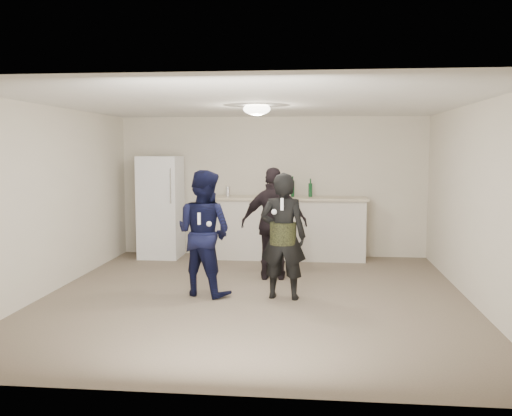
# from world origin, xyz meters

# --- Properties ---
(floor) EXTENTS (6.00, 6.00, 0.00)m
(floor) POSITION_xyz_m (0.00, 0.00, 0.00)
(floor) COLOR #6B5B4C
(floor) RESTS_ON ground
(ceiling) EXTENTS (6.00, 6.00, 0.00)m
(ceiling) POSITION_xyz_m (0.00, 0.00, 2.50)
(ceiling) COLOR silver
(ceiling) RESTS_ON wall_back
(wall_back) EXTENTS (6.00, 0.00, 6.00)m
(wall_back) POSITION_xyz_m (0.00, 3.00, 1.25)
(wall_back) COLOR beige
(wall_back) RESTS_ON floor
(wall_front) EXTENTS (6.00, 0.00, 6.00)m
(wall_front) POSITION_xyz_m (0.00, -3.00, 1.25)
(wall_front) COLOR beige
(wall_front) RESTS_ON floor
(wall_left) EXTENTS (0.00, 6.00, 6.00)m
(wall_left) POSITION_xyz_m (-2.75, 0.00, 1.25)
(wall_left) COLOR beige
(wall_left) RESTS_ON floor
(wall_right) EXTENTS (0.00, 6.00, 6.00)m
(wall_right) POSITION_xyz_m (2.75, 0.00, 1.25)
(wall_right) COLOR beige
(wall_right) RESTS_ON floor
(counter) EXTENTS (2.60, 0.56, 1.05)m
(counter) POSITION_xyz_m (0.34, 2.67, 0.53)
(counter) COLOR silver
(counter) RESTS_ON floor
(counter_top) EXTENTS (2.68, 0.64, 0.04)m
(counter_top) POSITION_xyz_m (0.34, 2.67, 1.07)
(counter_top) COLOR beige
(counter_top) RESTS_ON counter
(fridge) EXTENTS (0.70, 0.70, 1.80)m
(fridge) POSITION_xyz_m (-1.96, 2.60, 0.90)
(fridge) COLOR white
(fridge) RESTS_ON floor
(fridge_handle) EXTENTS (0.02, 0.02, 0.60)m
(fridge_handle) POSITION_xyz_m (-1.68, 2.23, 1.30)
(fridge_handle) COLOR silver
(fridge_handle) RESTS_ON fridge
(ceiling_dome) EXTENTS (0.36, 0.36, 0.16)m
(ceiling_dome) POSITION_xyz_m (0.00, 0.30, 2.45)
(ceiling_dome) COLOR white
(ceiling_dome) RESTS_ON ceiling
(shaker) EXTENTS (0.08, 0.08, 0.17)m
(shaker) POSITION_xyz_m (-0.76, 2.70, 1.18)
(shaker) COLOR silver
(shaker) RESTS_ON counter_top
(man) EXTENTS (0.98, 0.89, 1.65)m
(man) POSITION_xyz_m (-0.68, 0.07, 0.83)
(man) COLOR #0E123D
(man) RESTS_ON floor
(woman) EXTENTS (0.64, 0.46, 1.63)m
(woman) POSITION_xyz_m (0.37, -0.02, 0.81)
(woman) COLOR black
(woman) RESTS_ON floor
(camo_shorts) EXTENTS (0.34, 0.34, 0.28)m
(camo_shorts) POSITION_xyz_m (0.37, -0.02, 0.85)
(camo_shorts) COLOR #33391A
(camo_shorts) RESTS_ON woman
(spectator) EXTENTS (0.99, 0.46, 1.66)m
(spectator) POSITION_xyz_m (0.18, 1.07, 0.83)
(spectator) COLOR black
(spectator) RESTS_ON floor
(remote_man) EXTENTS (0.04, 0.04, 0.15)m
(remote_man) POSITION_xyz_m (-0.68, -0.21, 1.05)
(remote_man) COLOR white
(remote_man) RESTS_ON man
(nunchuk_man) EXTENTS (0.07, 0.07, 0.07)m
(nunchuk_man) POSITION_xyz_m (-0.56, -0.18, 0.98)
(nunchuk_man) COLOR silver
(nunchuk_man) RESTS_ON man
(remote_woman) EXTENTS (0.04, 0.04, 0.15)m
(remote_woman) POSITION_xyz_m (0.37, -0.27, 1.25)
(remote_woman) COLOR white
(remote_woman) RESTS_ON woman
(nunchuk_woman) EXTENTS (0.07, 0.07, 0.07)m
(nunchuk_woman) POSITION_xyz_m (0.27, -0.24, 1.15)
(nunchuk_woman) COLOR white
(nunchuk_woman) RESTS_ON woman
(bottle_cluster) EXTENTS (0.66, 0.32, 0.28)m
(bottle_cluster) POSITION_xyz_m (0.32, 2.72, 1.21)
(bottle_cluster) COLOR #113D1D
(bottle_cluster) RESTS_ON counter_top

